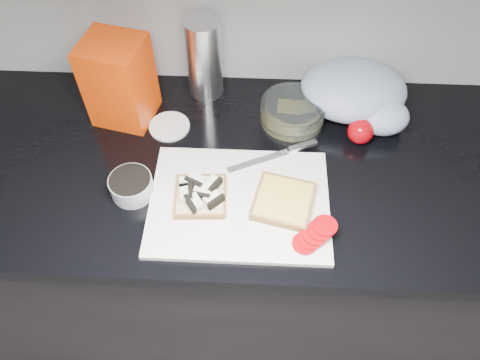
# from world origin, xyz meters

# --- Properties ---
(base_cabinet) EXTENTS (3.50, 0.60, 0.86)m
(base_cabinet) POSITION_xyz_m (0.00, 1.20, 0.43)
(base_cabinet) COLOR black
(base_cabinet) RESTS_ON ground
(countertop) EXTENTS (3.50, 0.64, 0.04)m
(countertop) POSITION_xyz_m (0.00, 1.20, 0.88)
(countertop) COLOR black
(countertop) RESTS_ON base_cabinet
(cutting_board) EXTENTS (0.40, 0.30, 0.01)m
(cutting_board) POSITION_xyz_m (-0.05, 1.07, 0.91)
(cutting_board) COLOR white
(cutting_board) RESTS_ON countertop
(bread_left) EXTENTS (0.12, 0.12, 0.04)m
(bread_left) POSITION_xyz_m (-0.14, 1.08, 0.92)
(bread_left) COLOR #CCB78F
(bread_left) RESTS_ON cutting_board
(bread_right) EXTENTS (0.16, 0.16, 0.02)m
(bread_right) POSITION_xyz_m (0.05, 1.07, 0.92)
(bread_right) COLOR #CCB78F
(bread_right) RESTS_ON cutting_board
(tomato_slices) EXTENTS (0.11, 0.10, 0.02)m
(tomato_slices) POSITION_xyz_m (0.11, 0.99, 0.92)
(tomato_slices) COLOR #AF040C
(tomato_slices) RESTS_ON cutting_board
(knife) EXTENTS (0.22, 0.11, 0.01)m
(knife) POSITION_xyz_m (0.05, 1.22, 0.92)
(knife) COLOR silver
(knife) RESTS_ON cutting_board
(seed_tub) EXTENTS (0.10, 0.10, 0.05)m
(seed_tub) POSITION_xyz_m (-0.29, 1.09, 0.93)
(seed_tub) COLOR #A4A9A9
(seed_tub) RESTS_ON countertop
(tub_lid) EXTENTS (0.13, 0.13, 0.01)m
(tub_lid) POSITION_xyz_m (-0.24, 1.30, 0.90)
(tub_lid) COLOR white
(tub_lid) RESTS_ON countertop
(glass_bowl) EXTENTS (0.16, 0.16, 0.07)m
(glass_bowl) POSITION_xyz_m (0.07, 1.33, 0.93)
(glass_bowl) COLOR silver
(glass_bowl) RESTS_ON countertop
(bread_bag) EXTENTS (0.17, 0.16, 0.22)m
(bread_bag) POSITION_xyz_m (-0.36, 1.34, 1.01)
(bread_bag) COLOR #EF2D03
(bread_bag) RESTS_ON countertop
(steel_canister) EXTENTS (0.09, 0.09, 0.22)m
(steel_canister) POSITION_xyz_m (-0.16, 1.44, 1.01)
(steel_canister) COLOR silver
(steel_canister) RESTS_ON countertop
(grocery_bag) EXTENTS (0.28, 0.25, 0.12)m
(grocery_bag) POSITION_xyz_m (0.24, 1.39, 0.96)
(grocery_bag) COLOR #A7B5CD
(grocery_bag) RESTS_ON countertop
(whole_tomatoes) EXTENTS (0.06, 0.06, 0.06)m
(whole_tomatoes) POSITION_xyz_m (0.24, 1.28, 0.93)
(whole_tomatoes) COLOR #AF040C
(whole_tomatoes) RESTS_ON countertop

